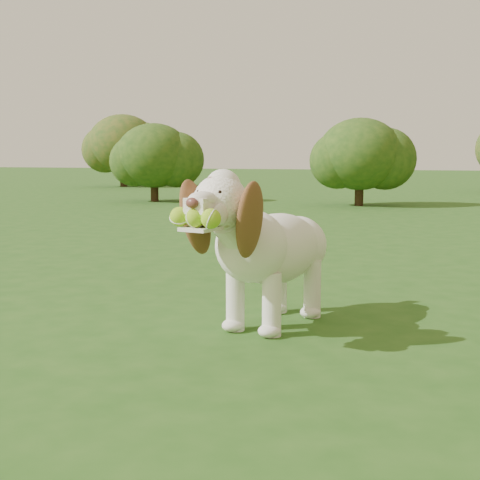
% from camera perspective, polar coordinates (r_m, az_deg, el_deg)
% --- Properties ---
extents(ground, '(80.00, 80.00, 0.00)m').
position_cam_1_polar(ground, '(3.48, 7.02, -7.13)').
color(ground, '#224E16').
rests_on(ground, ground).
extents(dog, '(0.55, 1.23, 0.80)m').
position_cam_1_polar(dog, '(3.31, 2.24, -0.30)').
color(dog, white).
rests_on(dog, ground).
extents(shrub_a, '(1.43, 1.43, 1.48)m').
position_cam_1_polar(shrub_a, '(12.82, -7.35, 7.15)').
color(shrub_a, '#382314').
rests_on(shrub_a, ground).
extents(shrub_b, '(1.46, 1.46, 1.52)m').
position_cam_1_polar(shrub_b, '(11.80, 10.20, 7.22)').
color(shrub_b, '#382314').
rests_on(shrub_b, ground).
extents(shrub_g, '(1.96, 1.96, 2.04)m').
position_cam_1_polar(shrub_g, '(19.32, -9.96, 8.05)').
color(shrub_g, '#382314').
rests_on(shrub_g, ground).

